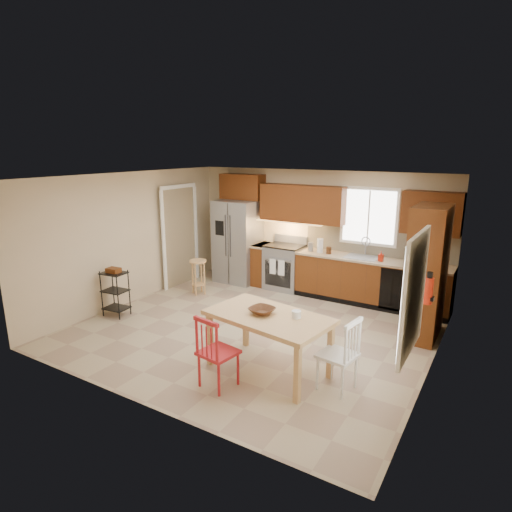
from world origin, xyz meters
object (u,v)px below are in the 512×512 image
object	(u,v)px
table_jar	(296,316)
bar_stool	(198,277)
pantry	(427,273)
table_bowl	(262,314)
chair_red	(218,351)
soap_bottle	(381,256)
utility_cart	(115,293)
chair_white	(337,354)
fire_extinguisher	(428,291)
refrigerator	(238,241)
dining_table	(268,344)
range_stove	(285,267)

from	to	relation	value
table_jar	bar_stool	distance (m)	3.68
pantry	table_bowl	xyz separation A→B (m)	(-1.65, -2.24, -0.25)
chair_red	table_bowl	xyz separation A→B (m)	(0.25, 0.65, 0.32)
soap_bottle	utility_cart	bearing A→B (deg)	-144.02
chair_white	table_jar	distance (m)	0.69
chair_red	table_jar	distance (m)	1.09
fire_extinguisher	chair_white	bearing A→B (deg)	-125.13
refrigerator	chair_red	xyz separation A→B (m)	(2.23, -3.82, -0.43)
pantry	dining_table	distance (m)	2.80
chair_white	fire_extinguisher	bearing A→B (deg)	-26.34
pantry	fire_extinguisher	distance (m)	1.07
refrigerator	chair_red	distance (m)	4.44
bar_stool	table_bowl	bearing A→B (deg)	-23.12
utility_cart	range_stove	bearing A→B (deg)	51.68
table_jar	utility_cart	size ratio (longest dim) A/B	0.17
range_stove	dining_table	xyz separation A→B (m)	(1.43, -3.23, -0.06)
pantry	utility_cart	distance (m)	5.27
bar_stool	dining_table	bearing A→B (deg)	-22.11
range_stove	soap_bottle	bearing A→B (deg)	-2.40
fire_extinguisher	table_jar	world-z (taller)	fire_extinguisher
range_stove	chair_white	xyz separation A→B (m)	(2.38, -3.18, 0.02)
refrigerator	utility_cart	size ratio (longest dim) A/B	2.17
table_bowl	bar_stool	bearing A→B (deg)	143.34
table_jar	pantry	bearing A→B (deg)	60.76
chair_white	table_jar	bearing A→B (deg)	93.85
range_stove	table_jar	xyz separation A→B (m)	(1.78, -3.13, 0.37)
range_stove	table_jar	size ratio (longest dim) A/B	6.40
table_bowl	utility_cart	size ratio (longest dim) A/B	0.39
refrigerator	fire_extinguisher	xyz separation A→B (m)	(4.33, -1.98, 0.19)
refrigerator	table_jar	bearing A→B (deg)	-46.27
range_stove	chair_white	distance (m)	3.97
utility_cart	chair_red	bearing A→B (deg)	-23.49
range_stove	bar_stool	distance (m)	1.83
fire_extinguisher	bar_stool	size ratio (longest dim) A/B	0.50
refrigerator	dining_table	xyz separation A→B (m)	(2.58, -3.17, -0.51)
fire_extinguisher	table_jar	size ratio (longest dim) A/B	2.50
range_stove	soap_bottle	distance (m)	2.10
soap_bottle	chair_white	distance (m)	3.15
chair_red	pantry	bearing A→B (deg)	65.43
refrigerator	utility_cart	xyz separation A→B (m)	(-0.73, -2.86, -0.49)
refrigerator	table_jar	distance (m)	4.24
chair_red	chair_white	bearing A→B (deg)	37.09
pantry	chair_red	bearing A→B (deg)	-123.35
dining_table	chair_red	distance (m)	0.74
range_stove	fire_extinguisher	world-z (taller)	fire_extinguisher
pantry	bar_stool	distance (m)	4.39
table_jar	utility_cart	xyz separation A→B (m)	(-3.66, 0.20, -0.41)
bar_stool	range_stove	bearing A→B (deg)	56.27
pantry	table_bowl	world-z (taller)	pantry
chair_white	table_bowl	world-z (taller)	chair_white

